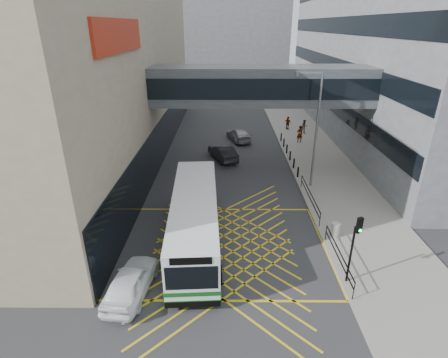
{
  "coord_description": "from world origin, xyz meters",
  "views": [
    {
      "loc": [
        0.15,
        -17.36,
        12.09
      ],
      "look_at": [
        0.0,
        4.0,
        2.6
      ],
      "focal_mm": 28.0,
      "sensor_mm": 36.0,
      "label": 1
    }
  ],
  "objects_px": {
    "bus": "(195,218)",
    "traffic_light": "(355,241)",
    "car_dark": "(223,152)",
    "pedestrian_b": "(304,127)",
    "pedestrian_a": "(300,134)",
    "pedestrian_c": "(288,123)",
    "street_lamp": "(314,125)",
    "litter_bin": "(335,230)",
    "car_white": "(131,281)",
    "car_silver": "(239,134)"
  },
  "relations": [
    {
      "from": "car_white",
      "to": "car_dark",
      "type": "relative_size",
      "value": 0.99
    },
    {
      "from": "pedestrian_a",
      "to": "litter_bin",
      "type": "bearing_deg",
      "value": 72.89
    },
    {
      "from": "car_white",
      "to": "pedestrian_c",
      "type": "height_order",
      "value": "pedestrian_c"
    },
    {
      "from": "car_dark",
      "to": "car_white",
      "type": "bearing_deg",
      "value": 54.47
    },
    {
      "from": "car_dark",
      "to": "pedestrian_b",
      "type": "bearing_deg",
      "value": -161.46
    },
    {
      "from": "car_white",
      "to": "car_dark",
      "type": "height_order",
      "value": "car_white"
    },
    {
      "from": "car_white",
      "to": "pedestrian_c",
      "type": "distance_m",
      "value": 31.18
    },
    {
      "from": "bus",
      "to": "traffic_light",
      "type": "bearing_deg",
      "value": -28.32
    },
    {
      "from": "car_dark",
      "to": "litter_bin",
      "type": "distance_m",
      "value": 15.39
    },
    {
      "from": "car_white",
      "to": "bus",
      "type": "bearing_deg",
      "value": -114.59
    },
    {
      "from": "bus",
      "to": "car_dark",
      "type": "bearing_deg",
      "value": 80.66
    },
    {
      "from": "pedestrian_c",
      "to": "traffic_light",
      "type": "bearing_deg",
      "value": 129.79
    },
    {
      "from": "pedestrian_a",
      "to": "pedestrian_b",
      "type": "bearing_deg",
      "value": -122.59
    },
    {
      "from": "car_dark",
      "to": "pedestrian_b",
      "type": "xyz_separation_m",
      "value": [
        9.59,
        8.39,
        0.24
      ]
    },
    {
      "from": "litter_bin",
      "to": "pedestrian_a",
      "type": "distance_m",
      "value": 18.73
    },
    {
      "from": "bus",
      "to": "pedestrian_a",
      "type": "distance_m",
      "value": 21.54
    },
    {
      "from": "traffic_light",
      "to": "litter_bin",
      "type": "height_order",
      "value": "traffic_light"
    },
    {
      "from": "litter_bin",
      "to": "pedestrian_b",
      "type": "xyz_separation_m",
      "value": [
        2.57,
        22.09,
        0.36
      ]
    },
    {
      "from": "car_silver",
      "to": "traffic_light",
      "type": "bearing_deg",
      "value": 84.61
    },
    {
      "from": "bus",
      "to": "pedestrian_b",
      "type": "xyz_separation_m",
      "value": [
        11.08,
        22.55,
        -0.72
      ]
    },
    {
      "from": "bus",
      "to": "car_dark",
      "type": "distance_m",
      "value": 14.27
    },
    {
      "from": "bus",
      "to": "traffic_light",
      "type": "height_order",
      "value": "traffic_light"
    },
    {
      "from": "traffic_light",
      "to": "pedestrian_b",
      "type": "relative_size",
      "value": 2.34
    },
    {
      "from": "car_silver",
      "to": "pedestrian_a",
      "type": "distance_m",
      "value": 6.75
    },
    {
      "from": "bus",
      "to": "litter_bin",
      "type": "relative_size",
      "value": 12.53
    },
    {
      "from": "litter_bin",
      "to": "pedestrian_a",
      "type": "height_order",
      "value": "pedestrian_a"
    },
    {
      "from": "bus",
      "to": "street_lamp",
      "type": "distance_m",
      "value": 12.08
    },
    {
      "from": "car_dark",
      "to": "car_silver",
      "type": "bearing_deg",
      "value": -128.42
    },
    {
      "from": "traffic_light",
      "to": "pedestrian_b",
      "type": "height_order",
      "value": "traffic_light"
    },
    {
      "from": "car_silver",
      "to": "street_lamp",
      "type": "xyz_separation_m",
      "value": [
        5.23,
        -12.42,
        4.49
      ]
    },
    {
      "from": "car_white",
      "to": "pedestrian_a",
      "type": "xyz_separation_m",
      "value": [
        12.62,
        23.57,
        0.35
      ]
    },
    {
      "from": "traffic_light",
      "to": "street_lamp",
      "type": "height_order",
      "value": "street_lamp"
    },
    {
      "from": "pedestrian_a",
      "to": "pedestrian_c",
      "type": "height_order",
      "value": "pedestrian_a"
    },
    {
      "from": "street_lamp",
      "to": "litter_bin",
      "type": "distance_m",
      "value": 8.73
    },
    {
      "from": "pedestrian_c",
      "to": "bus",
      "type": "bearing_deg",
      "value": 111.52
    },
    {
      "from": "bus",
      "to": "litter_bin",
      "type": "distance_m",
      "value": 8.58
    },
    {
      "from": "street_lamp",
      "to": "pedestrian_a",
      "type": "distance_m",
      "value": 12.05
    },
    {
      "from": "car_dark",
      "to": "pedestrian_a",
      "type": "relative_size",
      "value": 2.51
    },
    {
      "from": "street_lamp",
      "to": "car_silver",
      "type": "bearing_deg",
      "value": 123.19
    },
    {
      "from": "car_white",
      "to": "pedestrian_a",
      "type": "relative_size",
      "value": 2.49
    },
    {
      "from": "car_silver",
      "to": "litter_bin",
      "type": "height_order",
      "value": "car_silver"
    },
    {
      "from": "street_lamp",
      "to": "bus",
      "type": "bearing_deg",
      "value": -126.6
    },
    {
      "from": "bus",
      "to": "pedestrian_a",
      "type": "relative_size",
      "value": 6.11
    },
    {
      "from": "pedestrian_a",
      "to": "pedestrian_b",
      "type": "xyz_separation_m",
      "value": [
        1.22,
        3.41,
        -0.12
      ]
    },
    {
      "from": "pedestrian_a",
      "to": "traffic_light",
      "type": "bearing_deg",
      "value": 72.37
    },
    {
      "from": "traffic_light",
      "to": "pedestrian_a",
      "type": "relative_size",
      "value": 2.04
    },
    {
      "from": "traffic_light",
      "to": "pedestrian_c",
      "type": "height_order",
      "value": "traffic_light"
    },
    {
      "from": "car_dark",
      "to": "car_silver",
      "type": "distance_m",
      "value": 6.39
    },
    {
      "from": "pedestrian_b",
      "to": "pedestrian_a",
      "type": "bearing_deg",
      "value": -114.86
    },
    {
      "from": "car_white",
      "to": "pedestrian_a",
      "type": "height_order",
      "value": "pedestrian_a"
    }
  ]
}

